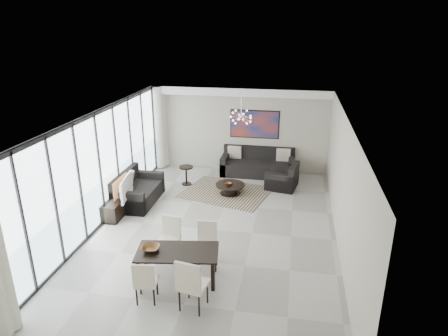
% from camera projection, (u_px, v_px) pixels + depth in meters
% --- Properties ---
extents(room_shell, '(6.00, 9.00, 2.90)m').
position_uv_depth(room_shell, '(233.00, 178.00, 9.51)').
color(room_shell, '#A8A39B').
rests_on(room_shell, ground).
extents(window_wall, '(0.37, 8.95, 2.90)m').
position_uv_depth(window_wall, '(103.00, 168.00, 10.05)').
color(window_wall, silver).
rests_on(window_wall, floor).
extents(soffit, '(5.98, 0.40, 0.26)m').
position_uv_depth(soffit, '(240.00, 92.00, 13.09)').
color(soffit, white).
rests_on(soffit, room_shell).
extents(painting, '(1.68, 0.04, 0.98)m').
position_uv_depth(painting, '(255.00, 124.00, 13.56)').
color(painting, '#A43416').
rests_on(painting, room_shell).
extents(chandelier, '(0.66, 0.66, 0.71)m').
position_uv_depth(chandelier, '(241.00, 117.00, 11.53)').
color(chandelier, silver).
rests_on(chandelier, room_shell).
extents(rug, '(2.90, 2.48, 0.01)m').
position_uv_depth(rug, '(226.00, 192.00, 12.25)').
color(rug, black).
rests_on(rug, floor).
extents(coffee_table, '(0.89, 0.89, 0.31)m').
position_uv_depth(coffee_table, '(230.00, 188.00, 12.12)').
color(coffee_table, black).
rests_on(coffee_table, floor).
extents(bowl_coffee, '(0.24, 0.24, 0.07)m').
position_uv_depth(bowl_coffee, '(228.00, 184.00, 12.00)').
color(bowl_coffee, brown).
rests_on(bowl_coffee, coffee_table).
extents(sofa_main, '(2.46, 1.00, 0.89)m').
position_uv_depth(sofa_main, '(258.00, 166.00, 13.63)').
color(sofa_main, black).
rests_on(sofa_main, floor).
extents(loveseat, '(1.01, 1.79, 0.89)m').
position_uv_depth(loveseat, '(136.00, 192.00, 11.54)').
color(loveseat, black).
rests_on(loveseat, floor).
extents(armchair, '(1.05, 1.09, 0.79)m').
position_uv_depth(armchair, '(283.00, 179.00, 12.54)').
color(armchair, black).
rests_on(armchair, floor).
extents(side_table, '(0.44, 0.44, 0.61)m').
position_uv_depth(side_table, '(186.00, 172.00, 12.74)').
color(side_table, black).
rests_on(side_table, floor).
extents(tv_console, '(0.42, 1.51, 0.47)m').
position_uv_depth(tv_console, '(120.00, 204.00, 10.94)').
color(tv_console, black).
rests_on(tv_console, floor).
extents(television, '(0.29, 1.05, 0.60)m').
position_uv_depth(television, '(123.00, 187.00, 10.68)').
color(television, gray).
rests_on(television, tv_console).
extents(dining_table, '(1.73, 1.04, 0.68)m').
position_uv_depth(dining_table, '(178.00, 255.00, 7.95)').
color(dining_table, black).
rests_on(dining_table, floor).
extents(dining_chair_sw, '(0.47, 0.47, 0.89)m').
position_uv_depth(dining_chair_sw, '(145.00, 280.00, 7.31)').
color(dining_chair_sw, beige).
rests_on(dining_chair_sw, floor).
extents(dining_chair_se, '(0.57, 0.57, 1.07)m').
position_uv_depth(dining_chair_se, '(191.00, 282.00, 7.08)').
color(dining_chair_se, beige).
rests_on(dining_chair_se, floor).
extents(dining_chair_nw, '(0.49, 0.49, 0.95)m').
position_uv_depth(dining_chair_nw, '(170.00, 234.00, 8.81)').
color(dining_chair_nw, beige).
rests_on(dining_chair_nw, floor).
extents(dining_chair_ne, '(0.45, 0.45, 0.92)m').
position_uv_depth(dining_chair_ne, '(207.00, 239.00, 8.63)').
color(dining_chair_ne, beige).
rests_on(dining_chair_ne, floor).
extents(bowl_dining, '(0.38, 0.38, 0.09)m').
position_uv_depth(bowl_dining, '(151.00, 248.00, 7.93)').
color(bowl_dining, brown).
rests_on(bowl_dining, dining_table).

